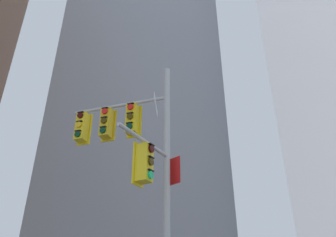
% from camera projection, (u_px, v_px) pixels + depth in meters
% --- Properties ---
extents(building_mid_block, '(16.87, 16.87, 48.61)m').
position_uv_depth(building_mid_block, '(140.00, 97.00, 41.96)').
color(building_mid_block, '#9399A3').
rests_on(building_mid_block, ground).
extents(signal_pole_assembly, '(3.48, 3.40, 8.70)m').
position_uv_depth(signal_pole_assembly, '(133.00, 155.00, 9.91)').
color(signal_pole_assembly, '#B2B2B5').
rests_on(signal_pole_assembly, ground).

